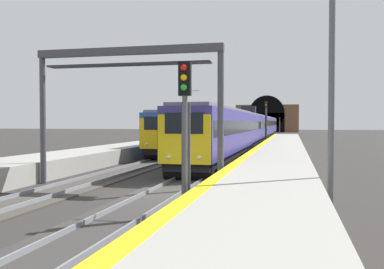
# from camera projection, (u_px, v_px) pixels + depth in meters

# --- Properties ---
(ground_plane) EXTENTS (320.00, 320.00, 0.00)m
(ground_plane) POSITION_uv_depth(u_px,v_px,m) (169.00, 193.00, 18.23)
(ground_plane) COLOR #302D2B
(platform_right) EXTENTS (112.00, 3.84, 1.03)m
(platform_right) POSITION_uv_depth(u_px,v_px,m) (267.00, 184.00, 17.28)
(platform_right) COLOR #9E9B93
(platform_right) RESTS_ON ground_plane
(platform_right_edge_strip) EXTENTS (112.00, 0.50, 0.01)m
(platform_right_edge_strip) POSITION_uv_depth(u_px,v_px,m) (226.00, 170.00, 17.64)
(platform_right_edge_strip) COLOR yellow
(platform_right_edge_strip) RESTS_ON platform_right
(track_main_line) EXTENTS (160.00, 2.90, 0.21)m
(track_main_line) POSITION_uv_depth(u_px,v_px,m) (169.00, 192.00, 18.23)
(track_main_line) COLOR #383533
(track_main_line) RESTS_ON ground_plane
(track_adjacent_line) EXTENTS (160.00, 2.79, 0.21)m
(track_adjacent_line) POSITION_uv_depth(u_px,v_px,m) (67.00, 188.00, 19.31)
(track_adjacent_line) COLOR #423D38
(track_adjacent_line) RESTS_ON ground_plane
(train_main_approaching) EXTENTS (83.33, 2.94, 4.91)m
(train_main_approaching) POSITION_uv_depth(u_px,v_px,m) (256.00, 127.00, 61.51)
(train_main_approaching) COLOR navy
(train_main_approaching) RESTS_ON ground_plane
(train_adjacent_platform) EXTENTS (62.39, 2.77, 4.84)m
(train_adjacent_platform) POSITION_uv_depth(u_px,v_px,m) (222.00, 127.00, 62.25)
(train_adjacent_platform) COLOR #264C99
(train_adjacent_platform) RESTS_ON ground_plane
(railway_signal_near) EXTENTS (0.39, 0.38, 4.87)m
(railway_signal_near) POSITION_uv_depth(u_px,v_px,m) (185.00, 123.00, 13.31)
(railway_signal_near) COLOR #4C4C54
(railway_signal_near) RESTS_ON ground_plane
(railway_signal_mid) EXTENTS (0.39, 0.38, 5.69)m
(railway_signal_mid) POSITION_uv_depth(u_px,v_px,m) (266.00, 120.00, 54.75)
(railway_signal_mid) COLOR #38383D
(railway_signal_mid) RESTS_ON ground_plane
(railway_signal_far) EXTENTS (0.39, 0.38, 4.39)m
(railway_signal_far) POSITION_uv_depth(u_px,v_px,m) (280.00, 124.00, 115.14)
(railway_signal_far) COLOR #4C4C54
(railway_signal_far) RESTS_ON ground_plane
(overhead_signal_gantry) EXTENTS (0.70, 9.04, 6.46)m
(overhead_signal_gantry) POSITION_uv_depth(u_px,v_px,m) (127.00, 80.00, 19.88)
(overhead_signal_gantry) COLOR #3F3F47
(overhead_signal_gantry) RESTS_ON ground_plane
(tunnel_portal) EXTENTS (2.42, 18.84, 11.09)m
(tunnel_portal) POSITION_uv_depth(u_px,v_px,m) (267.00, 118.00, 130.64)
(tunnel_portal) COLOR brown
(tunnel_portal) RESTS_ON ground_plane
(catenary_mast_near) EXTENTS (0.22, 2.36, 8.32)m
(catenary_mast_near) POSITION_uv_depth(u_px,v_px,m) (330.00, 86.00, 15.37)
(catenary_mast_near) COLOR #595B60
(catenary_mast_near) RESTS_ON ground_plane
(catenary_mast_far) EXTENTS (0.22, 2.48, 8.46)m
(catenary_mast_far) POSITION_uv_depth(u_px,v_px,m) (185.00, 113.00, 66.66)
(catenary_mast_far) COLOR #595B60
(catenary_mast_far) RESTS_ON ground_plane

